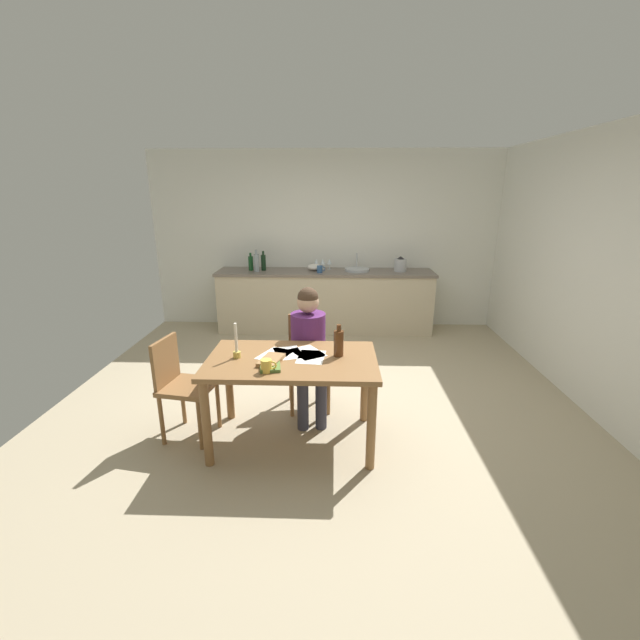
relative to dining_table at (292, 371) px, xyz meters
The scene contains 27 objects.
ground_plane 1.01m from the dining_table, 75.13° to the left, with size 5.20×5.20×0.04m, color tan.
wall_back 3.41m from the dining_table, 86.64° to the left, with size 5.20×0.12×2.60m, color silver.
wall_right 2.97m from the dining_table, 14.81° to the left, with size 0.12×5.20×2.60m, color silver.
kitchen_counter 2.99m from the dining_table, 86.23° to the left, with size 3.16×0.64×0.90m.
dining_table is the anchor object (origin of this frame).
chair_at_table 0.67m from the dining_table, 82.34° to the left, with size 0.45×0.45×0.89m.
person_seated 0.52m from the dining_table, 78.25° to the left, with size 0.38×0.62×1.19m.
chair_side_empty 0.95m from the dining_table, behind, with size 0.46×0.46×0.87m.
coffee_mug 0.35m from the dining_table, 120.66° to the right, with size 0.12×0.08×0.10m.
candlestick 0.48m from the dining_table, behind, with size 0.06×0.06×0.29m.
book_magazine 0.21m from the dining_table, 151.24° to the right, with size 0.14×0.26×0.03m, color #9B7246.
book_cookery 0.26m from the dining_table, 129.37° to the right, with size 0.15×0.23×0.02m, color #527133.
paper_letter 0.19m from the dining_table, 153.72° to the left, with size 0.21×0.30×0.00m, color white.
paper_bill 0.16m from the dining_table, 109.86° to the left, with size 0.21×0.30×0.00m, color white.
paper_envelope 0.20m from the dining_table, 47.17° to the left, with size 0.21×0.30×0.00m, color white.
paper_receipt 0.19m from the dining_table, 11.59° to the left, with size 0.21×0.30×0.00m, color white.
wine_bottle_on_table 0.44m from the dining_table, 10.11° to the left, with size 0.08×0.08×0.26m.
sink_unit 3.07m from the dining_table, 77.46° to the left, with size 0.36×0.36×0.24m.
bottle_oil 3.14m from the dining_table, 106.67° to the left, with size 0.07×0.07×0.26m.
bottle_vinegar 3.03m from the dining_table, 105.31° to the left, with size 0.08×0.08×0.31m.
bottle_wine_red 3.09m from the dining_table, 103.32° to the left, with size 0.07×0.07×0.28m.
mixing_bowl 3.03m from the dining_table, 89.23° to the left, with size 0.21×0.21×0.09m, color white.
stovetop_kettle 3.27m from the dining_table, 66.64° to the left, with size 0.18×0.18×0.22m.
wine_glass_near_sink 3.16m from the dining_table, 85.28° to the left, with size 0.07×0.07×0.15m.
wine_glass_by_kettle 3.16m from the dining_table, 87.13° to the left, with size 0.07×0.07×0.15m.
wine_glass_back_left 3.15m from the dining_table, 88.89° to the left, with size 0.07×0.07×0.15m.
teacup_on_counter 2.85m from the dining_table, 87.44° to the left, with size 0.12×0.08×0.10m.
Camera 1 is at (0.13, -3.81, 2.02)m, focal length 23.46 mm.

